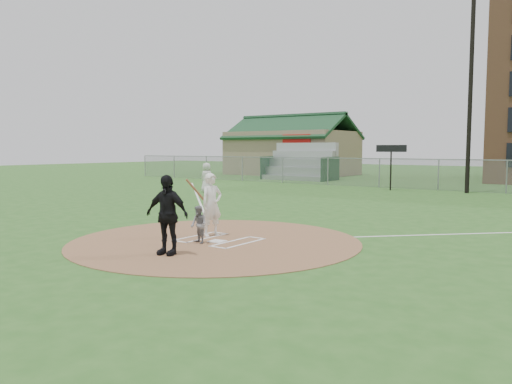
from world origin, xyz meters
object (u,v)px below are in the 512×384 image
Objects in this scene: ondeck_player at (207,178)px; batter_at_plate at (212,205)px; home_plate at (217,241)px; umpire at (167,215)px; catcher at (199,225)px.

batter_at_plate reaches higher than ondeck_player.
ondeck_player reaches higher than home_plate.
umpire is at bearing -72.38° from batter_at_plate.
home_plate is 0.22× the size of batter_at_plate.
umpire is (0.35, -1.55, 0.48)m from catcher.
home_plate is 0.21× the size of umpire.
umpire is 2.82m from batter_at_plate.
home_plate is 0.23× the size of ondeck_player.
batter_at_plate reaches higher than catcher.
umpire is at bearing 126.12° from ondeck_player.
catcher is at bearing 128.51° from ondeck_player.
home_plate is at bearing -40.35° from batter_at_plate.
catcher is (-0.27, -0.48, 0.52)m from home_plate.
home_plate is at bearing 130.32° from ondeck_player.
catcher is at bearing -119.85° from home_plate.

